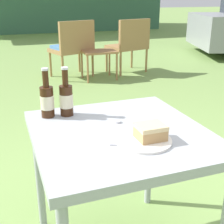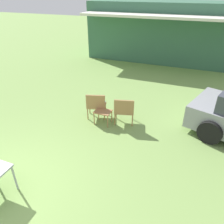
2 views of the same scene
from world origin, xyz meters
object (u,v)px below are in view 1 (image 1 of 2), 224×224
garden_side_table (99,55)px  wicker_chair_cushioned (73,46)px  wicker_chair_plain (130,42)px  cola_bottle_near (66,99)px  cola_bottle_far (47,100)px  patio_table (120,146)px  cake_on_plate (147,135)px

garden_side_table → wicker_chair_cushioned: bearing=143.1°
wicker_chair_plain → cola_bottle_near: size_ratio=3.73×
cola_bottle_near → cola_bottle_far: bearing=173.4°
wicker_chair_cushioned → wicker_chair_plain: (0.95, -0.02, 0.01)m
wicker_chair_cushioned → patio_table: wicker_chair_cushioned is taller
wicker_chair_plain → cola_bottle_near: (-1.78, -3.38, 0.26)m
wicker_chair_cushioned → garden_side_table: 0.44m
garden_side_table → cake_on_plate: 3.68m
wicker_chair_plain → cake_on_plate: (-1.54, -3.78, 0.21)m
wicker_chair_plain → patio_table: size_ratio=1.16×
wicker_chair_plain → patio_table: wicker_chair_plain is taller
cake_on_plate → cola_bottle_far: cola_bottle_far is taller
wicker_chair_cushioned → cake_on_plate: bearing=63.8°
cola_bottle_far → cake_on_plate: bearing=-51.2°
garden_side_table → cake_on_plate: (-0.93, -3.54, 0.33)m
wicker_chair_cushioned → wicker_chair_plain: 0.95m
wicker_chair_cushioned → garden_side_table: wicker_chair_cushioned is taller
wicker_chair_plain → garden_side_table: bearing=6.4°
cola_bottle_far → patio_table: bearing=-46.0°
garden_side_table → wicker_chair_plain: bearing=21.1°
wicker_chair_cushioned → cola_bottle_far: 3.52m
wicker_chair_cushioned → cake_on_plate: wicker_chair_cushioned is taller
wicker_chair_cushioned → cola_bottle_far: cola_bottle_far is taller
patio_table → cake_on_plate: (0.06, -0.14, 0.10)m
patio_table → cola_bottle_far: size_ratio=3.23×
garden_side_table → cola_bottle_near: 3.38m
wicker_chair_plain → patio_table: (-1.60, -3.64, 0.11)m
wicker_chair_plain → patio_table: bearing=51.5°
wicker_chair_cushioned → cola_bottle_near: 3.51m
cola_bottle_near → cola_bottle_far: (-0.09, 0.01, 0.00)m
wicker_chair_cushioned → garden_side_table: (0.34, -0.26, -0.12)m
wicker_chair_plain → cola_bottle_near: 3.83m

